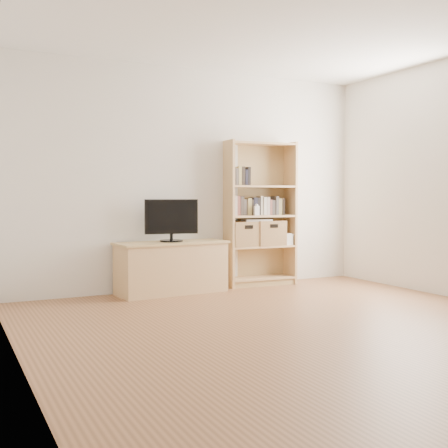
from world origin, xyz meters
TOP-DOWN VIEW (x-y plane):
  - floor at (0.00, 0.00)m, footprint 4.50×5.00m
  - back_wall at (0.00, 2.50)m, footprint 4.50×0.02m
  - left_wall at (-2.25, 0.00)m, footprint 0.02×5.00m
  - ceiling at (0.00, 0.00)m, footprint 4.50×5.00m
  - tv_stand at (-0.38, 2.27)m, footprint 1.26×0.56m
  - bookshelf at (0.82, 2.34)m, footprint 0.90×0.36m
  - television at (-0.38, 2.27)m, footprint 0.60×0.16m
  - books_row_mid at (0.83, 2.36)m, footprint 0.84×0.17m
  - books_row_upper at (0.63, 2.37)m, footprint 0.41×0.15m
  - baby_monitor at (0.72, 2.25)m, footprint 0.06×0.04m
  - basket_left at (0.59, 2.35)m, footprint 0.36×0.30m
  - basket_right at (0.93, 2.33)m, footprint 0.38×0.32m
  - laptop at (0.77, 2.34)m, footprint 0.38×0.30m
  - magazine_stack at (1.13, 2.32)m, footprint 0.19×0.27m

SIDE VIEW (x-z plane):
  - floor at x=0.00m, z-range -0.01..0.01m
  - tv_stand at x=-0.38m, z-range 0.00..0.56m
  - magazine_stack at x=1.13m, z-range 0.49..0.61m
  - basket_left at x=0.59m, z-range 0.49..0.79m
  - basket_right at x=0.93m, z-range 0.49..0.80m
  - laptop at x=0.77m, z-range 0.79..0.82m
  - television at x=-0.38m, z-range 0.59..1.06m
  - bookshelf at x=0.82m, z-range 0.00..1.77m
  - baby_monitor at x=0.72m, z-range 0.87..0.98m
  - books_row_mid at x=0.83m, z-range 0.87..1.09m
  - back_wall at x=0.00m, z-range 0.00..2.60m
  - left_wall at x=-2.25m, z-range 0.00..2.60m
  - books_row_upper at x=0.63m, z-range 1.23..1.45m
  - ceiling at x=0.00m, z-range 2.60..2.60m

